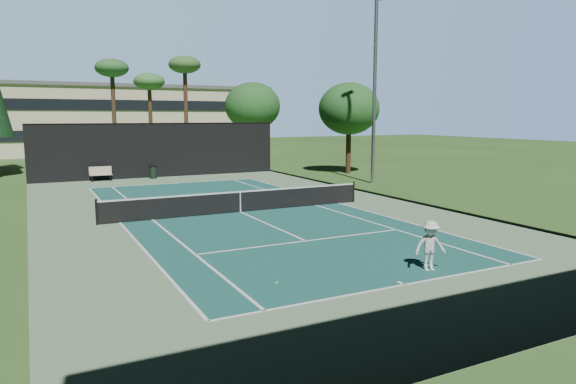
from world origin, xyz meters
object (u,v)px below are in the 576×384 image
object	(u,v)px
tennis_ball_b	(242,209)
tennis_ball_d	(123,208)
tennis_ball_c	(268,201)
tennis_net	(240,201)
tennis_ball_a	(276,283)
park_bench	(101,173)
player	(430,246)
trash_bin	(153,172)

from	to	relation	value
tennis_ball_b	tennis_ball_d	size ratio (longest dim) A/B	1.09
tennis_ball_b	tennis_ball_d	world-z (taller)	tennis_ball_b
tennis_ball_c	tennis_ball_d	xyz separation A→B (m)	(-7.17, 1.44, -0.00)
tennis_net	tennis_ball_b	distance (m)	0.77
tennis_ball_a	tennis_ball_c	size ratio (longest dim) A/B	0.95
tennis_ball_b	park_bench	size ratio (longest dim) A/B	0.05
park_bench	tennis_ball_d	bearing A→B (deg)	-92.19
player	park_bench	xyz separation A→B (m)	(-5.89, 26.60, -0.20)
tennis_ball_b	trash_bin	world-z (taller)	trash_bin
tennis_ball_c	park_bench	bearing A→B (deg)	116.60
tennis_net	tennis_ball_b	world-z (taller)	tennis_net
tennis_ball_a	tennis_ball_b	size ratio (longest dim) A/B	0.95
tennis_net	trash_bin	distance (m)	15.29
tennis_ball_a	trash_bin	bearing A→B (deg)	84.92
tennis_net	tennis_ball_d	world-z (taller)	tennis_net
player	park_bench	size ratio (longest dim) A/B	0.99
tennis_ball_d	tennis_ball_a	bearing A→B (deg)	-82.58
tennis_ball_a	tennis_ball_d	size ratio (longest dim) A/B	1.04
tennis_ball_b	tennis_ball_c	bearing A→B (deg)	36.80
tennis_ball_a	player	bearing A→B (deg)	-11.29
tennis_ball_d	park_bench	xyz separation A→B (m)	(0.46, 11.95, 0.52)
tennis_ball_a	park_bench	bearing A→B (deg)	92.97
player	tennis_ball_d	size ratio (longest dim) A/B	23.74
tennis_ball_c	player	bearing A→B (deg)	-93.54
tennis_ball_a	tennis_ball_d	xyz separation A→B (m)	(-1.79, 13.74, -0.00)
tennis_ball_a	tennis_ball_c	distance (m)	13.42
player	trash_bin	xyz separation A→B (m)	(-2.29, 26.39, -0.27)
player	tennis_ball_d	bearing A→B (deg)	128.41
player	trash_bin	world-z (taller)	player
tennis_net	trash_bin	xyz separation A→B (m)	(-0.74, 15.27, -0.08)
tennis_net	tennis_ball_c	size ratio (longest dim) A/B	189.32
player	tennis_ball_b	bearing A→B (deg)	111.33
tennis_ball_b	park_bench	xyz separation A→B (m)	(-4.60, 14.98, 0.51)
tennis_ball_a	tennis_ball_c	xyz separation A→B (m)	(5.38, 12.30, 0.00)
tennis_net	park_bench	size ratio (longest dim) A/B	8.60
tennis_ball_d	park_bench	bearing A→B (deg)	87.81
player	tennis_ball_d	xyz separation A→B (m)	(-6.35, 14.65, -0.71)
park_bench	player	bearing A→B (deg)	-77.52
tennis_net	park_bench	bearing A→B (deg)	105.67
tennis_ball_b	tennis_ball_a	bearing A→B (deg)	-106.94
trash_bin	park_bench	bearing A→B (deg)	176.63
player	tennis_ball_c	size ratio (longest dim) A/B	21.85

